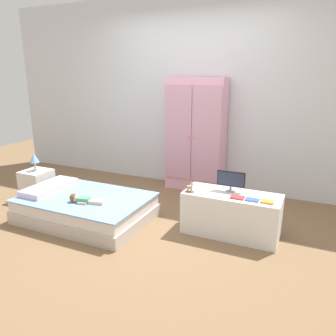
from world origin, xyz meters
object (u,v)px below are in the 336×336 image
at_px(rocking_horse_toy, 190,188).
at_px(book_red, 237,197).
at_px(nightstand, 37,185).
at_px(wardrobe, 195,135).
at_px(doll, 80,199).
at_px(book_blue, 252,200).
at_px(table_lamp, 34,159).
at_px(book_orange, 267,202).
at_px(tv_monitor, 231,180).
at_px(bed, 86,208).
at_px(tv_stand, 231,214).

height_order(rocking_horse_toy, book_red, rocking_horse_toy).
relative_size(nightstand, wardrobe, 0.25).
height_order(doll, wardrobe, wardrobe).
bearing_deg(nightstand, book_blue, 0.40).
bearing_deg(table_lamp, book_red, 0.42).
height_order(nightstand, wardrobe, wardrobe).
relative_size(book_red, book_orange, 1.08).
relative_size(wardrobe, tv_monitor, 5.42).
distance_m(wardrobe, rocking_horse_toy, 1.41).
bearing_deg(tv_monitor, book_red, -55.55).
distance_m(book_red, book_blue, 0.15).
bearing_deg(table_lamp, doll, -20.99).
height_order(nightstand, book_blue, book_blue).
bearing_deg(rocking_horse_toy, tv_monitor, 29.11).
relative_size(bed, book_red, 10.82).
xyz_separation_m(bed, tv_stand, (1.61, 0.35, 0.08)).
bearing_deg(tv_monitor, book_orange, -22.38).
relative_size(table_lamp, book_orange, 1.90).
bearing_deg(wardrobe, nightstand, -143.66).
height_order(table_lamp, wardrobe, wardrobe).
bearing_deg(rocking_horse_toy, bed, -169.63).
relative_size(tv_monitor, book_orange, 2.37).
xyz_separation_m(table_lamp, book_red, (2.68, 0.02, -0.11)).
xyz_separation_m(book_red, book_blue, (0.15, -0.00, -0.00)).
relative_size(table_lamp, rocking_horse_toy, 2.14).
relative_size(book_blue, book_orange, 1.06).
distance_m(nightstand, book_orange, 2.98).
xyz_separation_m(nightstand, book_orange, (2.96, 0.02, 0.26)).
xyz_separation_m(tv_stand, book_blue, (0.22, -0.09, 0.23)).
xyz_separation_m(doll, tv_monitor, (1.50, 0.59, 0.25)).
xyz_separation_m(wardrobe, tv_stand, (0.85, -1.18, -0.57)).
xyz_separation_m(tv_stand, book_orange, (0.36, -0.09, 0.23)).
bearing_deg(doll, wardrobe, 67.86).
relative_size(rocking_horse_toy, book_red, 0.83).
distance_m(wardrobe, book_orange, 1.79).
bearing_deg(tv_stand, book_red, -51.95).
bearing_deg(book_red, bed, -171.21).
bearing_deg(nightstand, wardrobe, 36.34).
bearing_deg(book_blue, book_orange, 0.00).
xyz_separation_m(nightstand, book_blue, (2.82, 0.02, 0.25)).
bearing_deg(book_orange, bed, -172.48).
xyz_separation_m(doll, rocking_horse_toy, (1.13, 0.39, 0.18)).
height_order(table_lamp, book_orange, table_lamp).
bearing_deg(bed, book_red, 8.79).
bearing_deg(table_lamp, bed, -13.62).
distance_m(doll, book_orange, 1.95).
distance_m(bed, tv_monitor, 1.68).
relative_size(wardrobe, tv_stand, 1.61).
distance_m(nightstand, rocking_horse_toy, 2.21).
distance_m(bed, table_lamp, 1.11).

